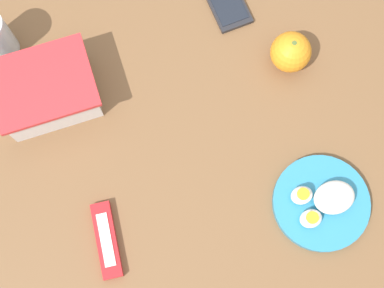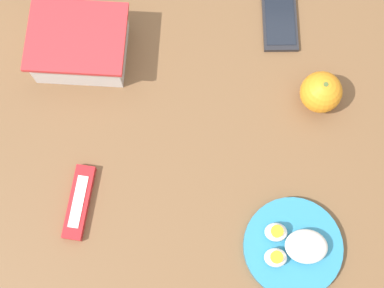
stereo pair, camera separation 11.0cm
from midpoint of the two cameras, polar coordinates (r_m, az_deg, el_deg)
ground_plane at (r=1.88m, az=-0.37°, el=-5.35°), size 10.00×10.00×0.00m
table at (r=1.23m, az=-0.56°, el=0.06°), size 1.25×0.89×0.76m
food_container at (r=1.18m, az=-9.24°, el=9.81°), size 0.21×0.17×0.09m
orange_fruit at (r=1.16m, az=16.22°, el=4.86°), size 0.09×0.09×0.09m
rice_plate at (r=1.11m, az=13.64°, el=-11.12°), size 0.20×0.20×0.06m
candy_bar at (r=1.11m, az=-9.22°, el=-6.68°), size 0.05×0.16×0.02m
cell_phone at (r=1.26m, az=11.84°, el=12.49°), size 0.09×0.16×0.01m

